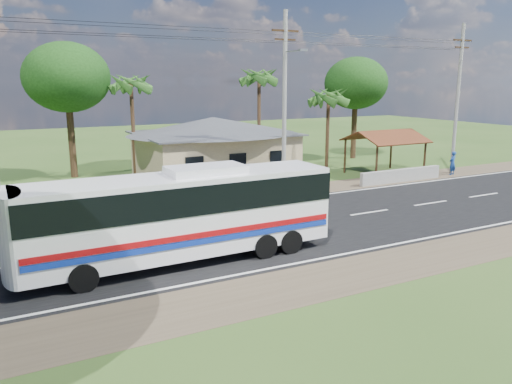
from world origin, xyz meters
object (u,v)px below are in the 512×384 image
at_px(coach_bus, 183,209).
at_px(person, 453,163).
at_px(waiting_shed, 385,138).
at_px(motorcycle, 314,183).

height_order(coach_bus, person, coach_bus).
xyz_separation_m(waiting_shed, motorcycle, (-8.00, -2.53, -2.25)).
distance_m(coach_bus, motorcycle, 14.55).
bearing_deg(person, waiting_shed, -45.70).
height_order(coach_bus, motorcycle, coach_bus).
xyz_separation_m(motorcycle, person, (12.35, -0.09, 0.40)).
height_order(waiting_shed, motorcycle, waiting_shed).
height_order(waiting_shed, person, waiting_shed).
bearing_deg(waiting_shed, person, -31.07).
bearing_deg(coach_bus, person, 18.46).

